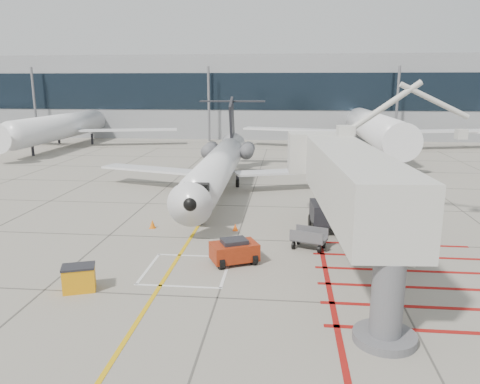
# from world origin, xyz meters

# --- Properties ---
(ground_plane) EXTENTS (260.00, 260.00, 0.00)m
(ground_plane) POSITION_xyz_m (0.00, 0.00, 0.00)
(ground_plane) COLOR gray
(ground_plane) RESTS_ON ground
(regional_jet) EXTENTS (23.73, 29.69, 7.68)m
(regional_jet) POSITION_xyz_m (-2.85, 13.70, 3.84)
(regional_jet) COLOR white
(regional_jet) RESTS_ON ground_plane
(jet_bridge) EXTENTS (10.81, 20.54, 7.97)m
(jet_bridge) POSITION_xyz_m (6.15, -0.10, 3.99)
(jet_bridge) COLOR beige
(jet_bridge) RESTS_ON ground_plane
(pushback_tug) EXTENTS (2.78, 2.35, 1.39)m
(pushback_tug) POSITION_xyz_m (0.28, 0.20, 0.69)
(pushback_tug) COLOR maroon
(pushback_tug) RESTS_ON ground_plane
(spill_bin) EXTENTS (1.64, 1.36, 1.21)m
(spill_bin) POSITION_xyz_m (-6.36, -3.88, 0.61)
(spill_bin) COLOR orange
(spill_bin) RESTS_ON ground_plane
(baggage_cart) EXTENTS (2.23, 1.81, 1.22)m
(baggage_cart) POSITION_xyz_m (4.28, 2.82, 0.61)
(baggage_cart) COLOR #515155
(baggage_cart) RESTS_ON ground_plane
(ground_power_unit) EXTENTS (3.03, 2.30, 2.13)m
(ground_power_unit) POSITION_xyz_m (8.58, 1.62, 1.06)
(ground_power_unit) COLOR silver
(ground_power_unit) RESTS_ON ground_plane
(cone_nose) EXTENTS (0.40, 0.40, 0.56)m
(cone_nose) POSITION_xyz_m (-5.74, 5.74, 0.28)
(cone_nose) COLOR orange
(cone_nose) RESTS_ON ground_plane
(cone_side) EXTENTS (0.34, 0.34, 0.47)m
(cone_side) POSITION_xyz_m (-0.28, 5.75, 0.23)
(cone_side) COLOR #F4520C
(cone_side) RESTS_ON ground_plane
(terminal_building) EXTENTS (180.00, 28.00, 14.00)m
(terminal_building) POSITION_xyz_m (10.00, 70.00, 7.00)
(terminal_building) COLOR gray
(terminal_building) RESTS_ON ground_plane
(terminal_glass_band) EXTENTS (180.00, 0.10, 6.00)m
(terminal_glass_band) POSITION_xyz_m (10.00, 55.95, 8.00)
(terminal_glass_band) COLOR black
(terminal_glass_band) RESTS_ON ground_plane
(bg_aircraft_b) EXTENTS (32.67, 36.30, 10.89)m
(bg_aircraft_b) POSITION_xyz_m (-30.32, 46.00, 5.45)
(bg_aircraft_b) COLOR silver
(bg_aircraft_b) RESTS_ON ground_plane
(bg_aircraft_c) EXTENTS (36.43, 40.48, 12.14)m
(bg_aircraft_c) POSITION_xyz_m (14.52, 46.00, 6.07)
(bg_aircraft_c) COLOR silver
(bg_aircraft_c) RESTS_ON ground_plane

